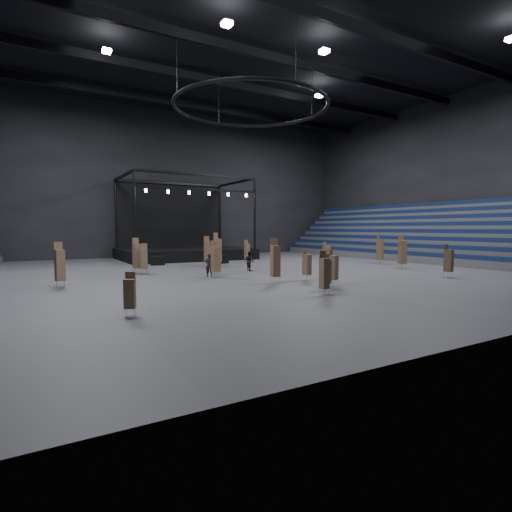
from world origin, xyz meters
TOP-DOWN VIEW (x-y plane):
  - floor at (0.00, 0.00)m, footprint 50.00×50.00m
  - ceiling at (0.00, 0.00)m, footprint 50.00×42.00m
  - wall_back at (0.00, 21.00)m, footprint 50.00×0.20m
  - wall_right at (25.00, 0.00)m, footprint 0.20×42.00m
  - bleachers_right at (22.94, 0.00)m, footprint 7.20×40.00m
  - stage at (0.00, 16.24)m, footprint 14.00×10.00m
  - truss_ring at (-0.00, 0.00)m, footprint 12.30×12.30m
  - roof_girders at (0.00, -0.00)m, footprint 49.00×30.35m
  - floodlights at (0.00, -4.00)m, footprint 28.60×16.60m
  - flight_case_left at (-4.98, 9.15)m, footprint 1.42×0.94m
  - flight_case_mid at (1.16, 7.93)m, footprint 1.39×1.01m
  - flight_case_right at (1.54, 10.17)m, footprint 1.22×0.93m
  - chair_stack_0 at (-8.37, 2.88)m, footprint 0.62×0.62m
  - chair_stack_1 at (-1.98, -6.68)m, footprint 0.57×0.57m
  - chair_stack_2 at (10.13, -10.44)m, footprint 0.62×0.62m
  - chair_stack_3 at (-0.80, 4.74)m, footprint 0.70×0.70m
  - chair_stack_4 at (0.35, -9.52)m, footprint 0.61×0.61m
  - chair_stack_5 at (-1.01, -10.50)m, footprint 0.60×0.60m
  - chair_stack_6 at (4.00, 8.01)m, footprint 0.48×0.48m
  - chair_stack_7 at (-12.20, -11.99)m, footprint 0.54×0.54m
  - chair_stack_8 at (-2.25, -11.82)m, footprint 0.41×0.41m
  - chair_stack_9 at (-1.15, 6.29)m, footprint 0.60×0.60m
  - chair_stack_10 at (0.52, -6.68)m, footprint 0.56×0.56m
  - chair_stack_11 at (6.81, -1.20)m, footprint 0.72×0.72m
  - chair_stack_12 at (-14.00, -2.05)m, footprint 0.58×0.58m
  - chair_stack_13 at (12.20, -4.71)m, footprint 0.67×0.67m
  - chair_stack_14 at (-3.22, -0.07)m, footprint 0.52×0.52m
  - chair_stack_15 at (14.00, -0.57)m, footprint 0.67×0.67m
  - chair_stack_16 at (-7.97, 2.33)m, footprint 0.62×0.62m
  - chair_stack_17 at (-4.12, -2.25)m, footprint 0.56×0.56m
  - man_center at (-4.32, -1.57)m, footprint 0.72×0.60m
  - crew_member at (0.10, 0.39)m, footprint 0.63×0.80m

SIDE VIEW (x-z plane):
  - floor at x=0.00m, z-range 0.00..0.00m
  - flight_case_right at x=1.54m, z-range 0.00..0.73m
  - flight_case_mid at x=1.16m, z-range 0.00..0.84m
  - flight_case_left at x=-4.98m, z-range 0.00..0.86m
  - crew_member at x=0.10m, z-range 0.00..1.61m
  - man_center at x=-4.32m, z-range 0.00..1.67m
  - chair_stack_7 at x=-12.20m, z-range 0.07..1.84m
  - chair_stack_5 at x=-1.01m, z-range 0.07..2.10m
  - chair_stack_10 at x=0.52m, z-range 0.07..2.14m
  - chair_stack_4 at x=0.35m, z-range 0.06..2.26m
  - chair_stack_8 at x=-2.25m, z-range 0.02..2.34m
  - chair_stack_6 at x=4.00m, z-range 0.04..2.33m
  - chair_stack_16 at x=-7.97m, z-range 0.05..2.39m
  - chair_stack_11 at x=6.81m, z-range 0.09..2.39m
  - chair_stack_14 at x=-3.22m, z-range 0.06..2.43m
  - chair_stack_2 at x=10.13m, z-range 0.07..2.43m
  - chair_stack_17 at x=-4.12m, z-range 0.05..2.68m
  - chair_stack_12 at x=-14.00m, z-range 0.03..2.72m
  - chair_stack_0 at x=-8.37m, z-range 0.03..2.79m
  - chair_stack_9 at x=-1.15m, z-range 0.04..2.79m
  - stage at x=0.00m, z-range -3.15..6.05m
  - chair_stack_1 at x=-1.98m, z-range 0.02..2.90m
  - chair_stack_15 at x=14.00m, z-range 0.03..2.93m
  - chair_stack_13 at x=12.20m, z-range 0.03..2.97m
  - chair_stack_3 at x=-0.80m, z-range 0.02..3.11m
  - bleachers_right at x=22.94m, z-range -1.47..4.93m
  - wall_back at x=0.00m, z-range 0.00..18.00m
  - wall_right at x=25.00m, z-range 0.00..18.00m
  - truss_ring at x=0.00m, z-range 10.43..15.58m
  - floodlights at x=0.00m, z-range 16.48..16.73m
  - roof_girders at x=0.00m, z-range 16.85..17.55m
  - ceiling at x=0.00m, z-range 17.90..18.10m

